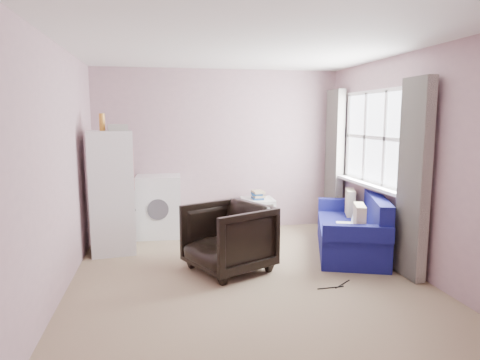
% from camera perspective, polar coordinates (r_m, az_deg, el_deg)
% --- Properties ---
extents(room, '(3.84, 4.24, 2.54)m').
position_cam_1_polar(room, '(4.66, 0.98, 2.03)').
color(room, '#988164').
rests_on(room, ground).
extents(armchair, '(1.07, 1.10, 0.86)m').
position_cam_1_polar(armchair, '(4.97, -1.56, -7.25)').
color(armchair, black).
rests_on(armchair, ground).
extents(fridge, '(0.62, 0.62, 1.82)m').
position_cam_1_polar(fridge, '(5.81, -16.78, -1.47)').
color(fridge, silver).
rests_on(fridge, ground).
extents(washing_machine, '(0.67, 0.68, 0.91)m').
position_cam_1_polar(washing_machine, '(6.54, -10.74, -3.17)').
color(washing_machine, silver).
rests_on(washing_machine, ground).
extents(side_table, '(0.50, 0.50, 0.66)m').
position_cam_1_polar(side_table, '(6.59, 2.33, -4.43)').
color(side_table, silver).
rests_on(side_table, ground).
extents(sofa, '(1.32, 1.90, 0.78)m').
position_cam_1_polar(sofa, '(5.88, 14.98, -6.52)').
color(sofa, navy).
rests_on(sofa, ground).
extents(window_dressing, '(0.17, 2.62, 2.18)m').
position_cam_1_polar(window_dressing, '(5.92, 16.57, 1.61)').
color(window_dressing, white).
rests_on(window_dressing, ground).
extents(floor_cables, '(0.43, 0.19, 0.01)m').
position_cam_1_polar(floor_cables, '(4.75, 12.77, -13.60)').
color(floor_cables, black).
rests_on(floor_cables, ground).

